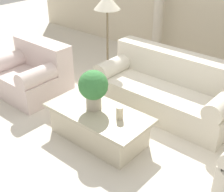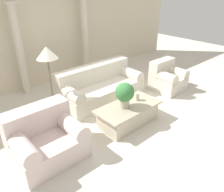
{
  "view_description": "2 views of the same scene",
  "coord_description": "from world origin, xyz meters",
  "px_view_note": "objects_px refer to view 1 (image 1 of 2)",
  "views": [
    {
      "loc": [
        2.31,
        -2.97,
        2.58
      ],
      "look_at": [
        -0.16,
        -0.1,
        0.46
      ],
      "focal_mm": 50.0,
      "sensor_mm": 36.0,
      "label": 1
    },
    {
      "loc": [
        -2.94,
        -3.18,
        2.7
      ],
      "look_at": [
        -0.19,
        -0.1,
        0.56
      ],
      "focal_mm": 35.0,
      "sensor_mm": 36.0,
      "label": 2
    }
  ],
  "objects_px": {
    "coffee_table": "(99,125)",
    "potted_plant": "(93,87)",
    "sofa_long": "(168,88)",
    "floor_lamp": "(107,7)",
    "loveseat": "(33,73)"
  },
  "relations": [
    {
      "from": "sofa_long",
      "to": "loveseat",
      "type": "xyz_separation_m",
      "value": [
        -2.02,
        -1.03,
        0.01
      ]
    },
    {
      "from": "floor_lamp",
      "to": "potted_plant",
      "type": "bearing_deg",
      "value": -55.11
    },
    {
      "from": "sofa_long",
      "to": "loveseat",
      "type": "relative_size",
      "value": 1.89
    },
    {
      "from": "potted_plant",
      "to": "floor_lamp",
      "type": "bearing_deg",
      "value": 124.89
    },
    {
      "from": "sofa_long",
      "to": "coffee_table",
      "type": "xyz_separation_m",
      "value": [
        -0.27,
        -1.29,
        -0.12
      ]
    },
    {
      "from": "sofa_long",
      "to": "potted_plant",
      "type": "height_order",
      "value": "potted_plant"
    },
    {
      "from": "coffee_table",
      "to": "floor_lamp",
      "type": "xyz_separation_m",
      "value": [
        -1.01,
        1.33,
        1.16
      ]
    },
    {
      "from": "coffee_table",
      "to": "potted_plant",
      "type": "height_order",
      "value": "potted_plant"
    },
    {
      "from": "sofa_long",
      "to": "floor_lamp",
      "type": "distance_m",
      "value": 1.65
    },
    {
      "from": "floor_lamp",
      "to": "loveseat",
      "type": "bearing_deg",
      "value": -124.57
    },
    {
      "from": "coffee_table",
      "to": "loveseat",
      "type": "bearing_deg",
      "value": 171.39
    },
    {
      "from": "potted_plant",
      "to": "floor_lamp",
      "type": "distance_m",
      "value": 1.72
    },
    {
      "from": "potted_plant",
      "to": "floor_lamp",
      "type": "xyz_separation_m",
      "value": [
        -0.91,
        1.31,
        0.64
      ]
    },
    {
      "from": "sofa_long",
      "to": "loveseat",
      "type": "distance_m",
      "value": 2.26
    },
    {
      "from": "loveseat",
      "to": "potted_plant",
      "type": "relative_size",
      "value": 2.12
    }
  ]
}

